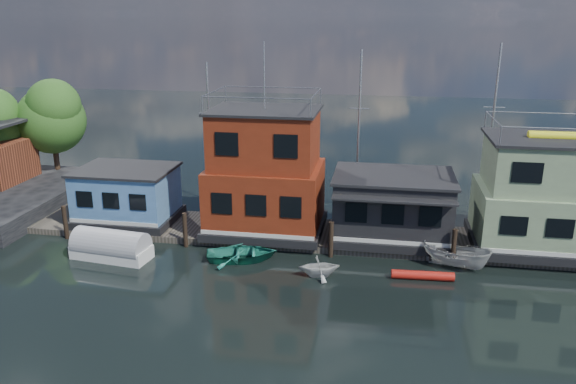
% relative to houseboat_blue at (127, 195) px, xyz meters
% --- Properties ---
extents(ground, '(160.00, 160.00, 0.00)m').
position_rel_houseboat_blue_xyz_m(ground, '(18.00, -12.00, -2.21)').
color(ground, black).
rests_on(ground, ground).
extents(dock, '(48.00, 5.00, 0.40)m').
position_rel_houseboat_blue_xyz_m(dock, '(18.00, 0.00, -2.01)').
color(dock, '#595147').
rests_on(dock, ground).
extents(houseboat_blue, '(6.40, 4.90, 3.66)m').
position_rel_houseboat_blue_xyz_m(houseboat_blue, '(0.00, 0.00, 0.00)').
color(houseboat_blue, black).
rests_on(houseboat_blue, dock).
extents(houseboat_red, '(7.40, 5.90, 11.86)m').
position_rel_houseboat_blue_xyz_m(houseboat_red, '(9.50, 0.00, 1.90)').
color(houseboat_red, black).
rests_on(houseboat_red, dock).
extents(houseboat_dark, '(7.40, 6.10, 4.06)m').
position_rel_houseboat_blue_xyz_m(houseboat_dark, '(17.50, -0.02, 0.21)').
color(houseboat_dark, black).
rests_on(houseboat_dark, dock).
extents(houseboat_green, '(8.40, 5.90, 7.03)m').
position_rel_houseboat_blue_xyz_m(houseboat_green, '(26.50, 0.00, 1.34)').
color(houseboat_green, black).
rests_on(houseboat_green, dock).
extents(pilings, '(42.28, 0.28, 2.20)m').
position_rel_houseboat_blue_xyz_m(pilings, '(17.67, -2.80, -1.11)').
color(pilings, '#2D2116').
rests_on(pilings, ground).
extents(background_masts, '(36.40, 0.16, 12.00)m').
position_rel_houseboat_blue_xyz_m(background_masts, '(22.76, 6.00, 3.35)').
color(background_masts, silver).
rests_on(background_masts, ground).
extents(motorboat, '(4.14, 2.80, 1.50)m').
position_rel_houseboat_blue_xyz_m(motorboat, '(21.12, -3.18, -1.46)').
color(motorboat, beige).
rests_on(motorboat, ground).
extents(red_kayak, '(3.37, 0.65, 0.49)m').
position_rel_houseboat_blue_xyz_m(red_kayak, '(19.21, -4.97, -1.96)').
color(red_kayak, red).
rests_on(red_kayak, ground).
extents(dinghy_white, '(2.71, 2.49, 1.20)m').
position_rel_houseboat_blue_xyz_m(dinghy_white, '(13.62, -5.52, -1.61)').
color(dinghy_white, silver).
rests_on(dinghy_white, ground).
extents(tarp_runabout, '(4.83, 2.41, 1.88)m').
position_rel_houseboat_blue_xyz_m(tarp_runabout, '(1.27, -5.16, -1.50)').
color(tarp_runabout, white).
rests_on(tarp_runabout, ground).
extents(dinghy_teal, '(4.72, 3.90, 0.85)m').
position_rel_houseboat_blue_xyz_m(dinghy_teal, '(8.93, -4.17, -1.78)').
color(dinghy_teal, '#24846E').
rests_on(dinghy_teal, ground).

